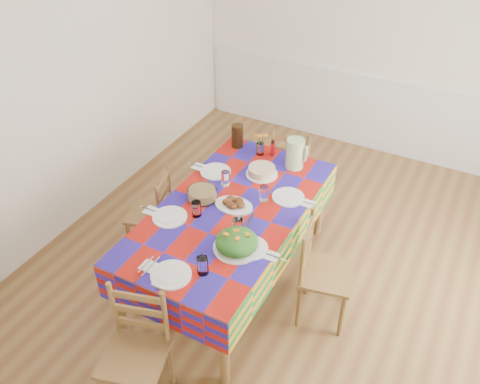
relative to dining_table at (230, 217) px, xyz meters
The scene contains 22 objects.
room 0.85m from the dining_table, 27.93° to the left, with size 4.58×5.08×2.78m.
wainscot 2.79m from the dining_table, 80.13° to the left, with size 4.41×0.06×0.92m.
dining_table is the anchor object (origin of this frame).
setting_near_head 0.80m from the dining_table, 86.00° to the right, with size 0.46×0.31×0.14m.
setting_left_near 0.43m from the dining_table, 137.88° to the right, with size 0.50×0.30×0.13m.
setting_left_far 0.48m from the dining_table, 131.73° to the left, with size 0.49×0.29×0.13m.
setting_right_near 0.44m from the dining_table, 44.88° to the right, with size 0.49×0.28×0.13m.
setting_right_far 0.44m from the dining_table, 46.14° to the left, with size 0.50×0.29×0.13m.
meat_platter 0.12m from the dining_table, 77.75° to the left, with size 0.32×0.23×0.06m.
salad_platter 0.49m from the dining_table, 55.21° to the right, with size 0.35×0.35×0.15m.
pasta_bowl 0.30m from the dining_table, behind, with size 0.24×0.24×0.09m.
cake 0.56m from the dining_table, 88.79° to the left, with size 0.28×0.28×0.08m.
serving_utensils 0.24m from the dining_table, 30.97° to the right, with size 0.14×0.30×0.01m.
flower_vase 0.87m from the dining_table, 100.20° to the left, with size 0.14×0.12×0.22m.
hot_sauce 0.89m from the dining_table, 92.74° to the left, with size 0.04×0.04×0.16m, color red.
green_pitcher 0.86m from the dining_table, 75.20° to the left, with size 0.16×0.16×0.28m, color #A3C389.
tea_pitcher 0.98m from the dining_table, 114.92° to the left, with size 0.11×0.11×0.22m, color black.
name_card 0.97m from the dining_table, 91.65° to the right, with size 0.08×0.03×0.02m, color white.
chair_near 1.30m from the dining_table, 90.53° to the right, with size 0.51×0.50×0.94m.
chair_far 1.30m from the dining_table, 89.73° to the left, with size 0.46×0.44×0.91m.
chair_left 0.86m from the dining_table, behind, with size 0.46×0.47×0.86m.
chair_right 0.84m from the dining_table, ahead, with size 0.47×0.48×0.94m.
Camera 1 is at (1.08, -3.02, 3.32)m, focal length 38.00 mm.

